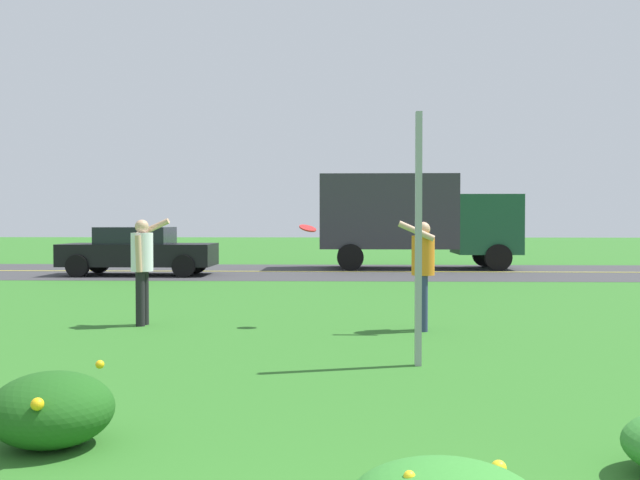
{
  "coord_description": "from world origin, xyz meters",
  "views": [
    {
      "loc": [
        -0.17,
        -1.77,
        1.62
      ],
      "look_at": [
        -0.48,
        6.84,
        1.39
      ],
      "focal_mm": 39.93,
      "sensor_mm": 36.0,
      "label": 1
    }
  ],
  "objects": [
    {
      "name": "person_catcher_orange_shirt",
      "position": [
        0.97,
        8.78,
        0.97
      ],
      "size": [
        0.56,
        0.5,
        1.63
      ],
      "color": "orange",
      "rests_on": "ground"
    },
    {
      "name": "sign_post_near_path",
      "position": [
        0.65,
        6.21,
        1.42
      ],
      "size": [
        0.07,
        0.1,
        2.84
      ],
      "color": "#93969B",
      "rests_on": "ground"
    },
    {
      "name": "ground_plane",
      "position": [
        0.0,
        10.54,
        0.0
      ],
      "size": [
        120.0,
        120.0,
        0.0
      ],
      "primitive_type": "plane",
      "color": "#2D6B23"
    },
    {
      "name": "box_truck_dark_green",
      "position": [
        2.19,
        22.74,
        1.8
      ],
      "size": [
        6.7,
        2.46,
        3.2
      ],
      "color": "#194C2D",
      "rests_on": "ground"
    },
    {
      "name": "frisbee_red",
      "position": [
        -0.75,
        9.21,
        1.51
      ],
      "size": [
        0.28,
        0.27,
        0.16
      ],
      "color": "red"
    },
    {
      "name": "highway_center_stripe",
      "position": [
        0.0,
        21.08,
        0.01
      ],
      "size": [
        120.0,
        0.16,
        0.0
      ],
      "primitive_type": "cube",
      "color": "yellow",
      "rests_on": "ground"
    },
    {
      "name": "highway_strip",
      "position": [
        0.0,
        21.08,
        0.0
      ],
      "size": [
        120.0,
        7.4,
        0.01
      ],
      "primitive_type": "cube",
      "color": "#38383A",
      "rests_on": "ground"
    },
    {
      "name": "daylily_clump_mid_right",
      "position": [
        -2.28,
        3.23,
        0.27
      ],
      "size": [
        0.89,
        0.87,
        0.56
      ],
      "color": "#1E5619",
      "rests_on": "ground"
    },
    {
      "name": "person_thrower_white_shirt",
      "position": [
        -3.32,
        9.16,
        0.99
      ],
      "size": [
        0.57,
        0.5,
        1.67
      ],
      "color": "silver",
      "rests_on": "ground"
    },
    {
      "name": "car_black_center_left",
      "position": [
        -6.4,
        19.41,
        0.74
      ],
      "size": [
        4.5,
        2.0,
        1.45
      ],
      "color": "black",
      "rests_on": "ground"
    }
  ]
}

